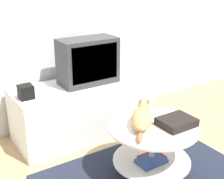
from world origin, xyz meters
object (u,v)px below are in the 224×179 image
(speaker, at_px, (26,92))
(cat, at_px, (143,117))
(dvd_box, at_px, (177,122))
(tv, at_px, (88,61))

(speaker, relative_size, cat, 0.26)
(dvd_box, bearing_deg, cat, 140.03)
(tv, height_order, cat, tv)
(tv, distance_m, speaker, 0.66)
(speaker, relative_size, dvd_box, 0.45)
(speaker, height_order, dvd_box, speaker)
(cat, bearing_deg, dvd_box, -88.12)
(tv, xyz_separation_m, speaker, (-0.64, -0.06, -0.16))
(tv, bearing_deg, speaker, -174.83)
(dvd_box, height_order, cat, cat)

